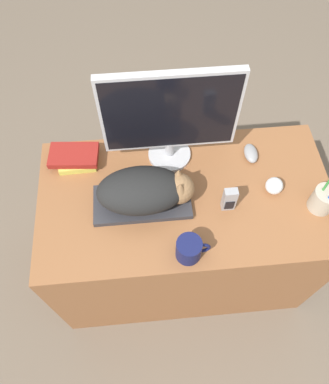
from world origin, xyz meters
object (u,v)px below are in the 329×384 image
(book_stack, at_px, (75,157))
(monitor, at_px, (170,116))
(computer_mouse, at_px, (251,153))
(baseball, at_px, (274,186))
(cat, at_px, (147,190))
(pen_cup, at_px, (324,199))
(phone, at_px, (229,199))
(keyboard, at_px, (142,202))
(coffee_mug, at_px, (189,249))

(book_stack, bearing_deg, monitor, -1.14)
(monitor, bearing_deg, book_stack, 178.86)
(computer_mouse, bearing_deg, baseball, -73.59)
(cat, distance_m, pen_cup, 0.68)
(monitor, xyz_separation_m, computer_mouse, (0.34, -0.03, -0.23))
(computer_mouse, bearing_deg, pen_cup, -50.65)
(cat, relative_size, computer_mouse, 3.73)
(cat, xyz_separation_m, monitor, (0.11, 0.22, 0.15))
(baseball, xyz_separation_m, phone, (-0.19, -0.06, 0.02))
(phone, bearing_deg, cat, 171.57)
(monitor, distance_m, book_stack, 0.45)
(computer_mouse, bearing_deg, phone, -120.94)
(monitor, xyz_separation_m, baseball, (0.40, -0.21, -0.21))
(keyboard, height_order, coffee_mug, coffee_mug)
(keyboard, distance_m, monitor, 0.35)
(cat, bearing_deg, coffee_mug, -59.60)
(phone, bearing_deg, keyboard, 172.13)
(cat, bearing_deg, baseball, 1.46)
(pen_cup, bearing_deg, cat, 173.59)
(computer_mouse, distance_m, pen_cup, 0.35)
(keyboard, relative_size, baseball, 5.49)
(pen_cup, relative_size, baseball, 2.85)
(keyboard, height_order, monitor, monitor)
(cat, distance_m, book_stack, 0.37)
(monitor, bearing_deg, keyboard, -120.22)
(cat, xyz_separation_m, coffee_mug, (0.13, -0.23, -0.05))
(monitor, relative_size, phone, 4.38)
(monitor, height_order, book_stack, monitor)
(pen_cup, bearing_deg, keyboard, 173.79)
(computer_mouse, xyz_separation_m, coffee_mug, (-0.32, -0.42, 0.03))
(coffee_mug, bearing_deg, monitor, 93.36)
(coffee_mug, distance_m, pen_cup, 0.56)
(keyboard, height_order, pen_cup, pen_cup)
(cat, relative_size, coffee_mug, 2.94)
(keyboard, xyz_separation_m, baseball, (0.53, 0.01, 0.02))
(pen_cup, bearing_deg, monitor, 152.12)
(keyboard, distance_m, computer_mouse, 0.51)
(coffee_mug, xyz_separation_m, book_stack, (-0.42, 0.46, -0.02))
(pen_cup, height_order, book_stack, pen_cup)
(phone, distance_m, book_stack, 0.66)
(coffee_mug, bearing_deg, computer_mouse, 52.88)
(coffee_mug, relative_size, pen_cup, 0.64)
(monitor, relative_size, baseball, 7.50)
(keyboard, distance_m, cat, 0.09)
(cat, bearing_deg, computer_mouse, 22.97)
(cat, bearing_deg, phone, -8.43)
(keyboard, bearing_deg, book_stack, 138.99)
(keyboard, relative_size, computer_mouse, 3.85)
(keyboard, distance_m, phone, 0.34)
(keyboard, xyz_separation_m, computer_mouse, (0.47, 0.19, 0.01))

